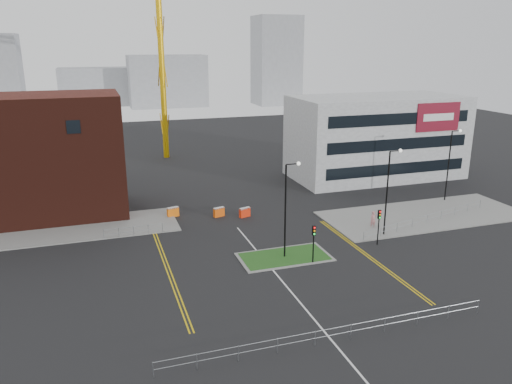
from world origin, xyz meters
TOP-DOWN VIEW (x-y plane):
  - ground at (0.00, 0.00)m, footprint 200.00×200.00m
  - pavement_left at (-20.00, 22.00)m, footprint 28.00×8.00m
  - pavement_right at (22.00, 14.00)m, footprint 24.00×10.00m
  - island_kerb at (2.00, 8.00)m, footprint 8.60×4.60m
  - grass_island at (2.00, 8.00)m, footprint 8.00×4.00m
  - brick_building at (-22.97, 28.00)m, footprint 24.20×10.07m
  - office_block at (26.01, 31.97)m, footprint 25.00×12.20m
  - streetlamp_island at (2.22, 8.00)m, footprint 1.46×0.36m
  - streetlamp_right_near at (14.22, 10.00)m, footprint 1.46×0.36m
  - streetlamp_right_far at (28.22, 18.00)m, footprint 1.46×0.36m
  - traffic_light_island at (4.00, 5.98)m, footprint 0.28×0.33m
  - traffic_light_right at (12.00, 7.98)m, footprint 0.28×0.33m
  - railing_front at (0.00, -6.00)m, footprint 24.05×0.05m
  - railing_left at (-11.00, 18.00)m, footprint 6.05×0.05m
  - railing_right at (20.50, 11.50)m, footprint 19.05×5.05m
  - centre_line at (0.00, 2.00)m, footprint 0.15×30.00m
  - yellow_left_a at (-9.00, 10.00)m, footprint 0.12×24.00m
  - yellow_left_b at (-8.70, 10.00)m, footprint 0.12×24.00m
  - yellow_right_a at (9.50, 6.00)m, footprint 0.12×20.00m
  - yellow_right_b at (9.80, 6.00)m, footprint 0.12×20.00m
  - skyline_b at (10.00, 130.00)m, footprint 24.00×12.00m
  - skyline_c at (45.00, 125.00)m, footprint 14.00×12.00m
  - skyline_d at (-8.00, 140.00)m, footprint 30.00×12.00m
  - pedestrian at (14.08, 12.32)m, footprint 0.70×0.47m
  - barrier_left at (-6.09, 22.86)m, footprint 1.43×0.75m
  - barrier_mid at (1.82, 20.16)m, footprint 1.39×0.83m
  - barrier_right at (-1.00, 21.21)m, footprint 1.38×0.79m

SIDE VIEW (x-z plane):
  - ground at x=0.00m, z-range 0.00..0.00m
  - centre_line at x=0.00m, z-range 0.00..0.01m
  - yellow_left_a at x=-9.00m, z-range 0.00..0.01m
  - yellow_left_b at x=-8.70m, z-range 0.00..0.01m
  - yellow_right_a at x=9.50m, z-range 0.00..0.01m
  - yellow_right_b at x=9.80m, z-range 0.00..0.01m
  - island_kerb at x=2.00m, z-range 0.00..0.08m
  - pavement_left at x=-20.00m, z-range 0.00..0.12m
  - pavement_right at x=22.00m, z-range 0.00..0.12m
  - grass_island at x=2.00m, z-range 0.00..0.12m
  - barrier_right at x=-1.00m, z-range 0.05..1.15m
  - barrier_mid at x=1.82m, z-range 0.05..1.16m
  - barrier_left at x=-6.09m, z-range 0.05..1.19m
  - railing_left at x=-11.00m, z-range 0.19..1.29m
  - railing_right at x=20.50m, z-range 0.23..1.33m
  - railing_front at x=0.00m, z-range 0.23..1.33m
  - pedestrian at x=14.08m, z-range 0.00..1.89m
  - traffic_light_island at x=4.00m, z-range 0.74..4.39m
  - traffic_light_right at x=12.00m, z-range 0.74..4.39m
  - streetlamp_island at x=2.22m, z-range 0.82..10.00m
  - streetlamp_right_near at x=14.22m, z-range 0.82..10.00m
  - streetlamp_right_far at x=28.22m, z-range 0.82..10.00m
  - skyline_d at x=-8.00m, z-range 0.00..12.00m
  - office_block at x=26.01m, z-range 0.00..12.00m
  - brick_building at x=-22.97m, z-range -0.27..13.97m
  - skyline_b at x=10.00m, z-range 0.00..16.00m
  - skyline_c at x=45.00m, z-range 0.00..28.00m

